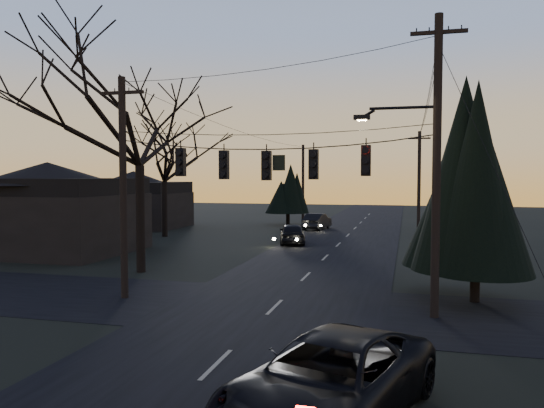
% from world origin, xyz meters
% --- Properties ---
extents(main_road, '(8.00, 120.00, 0.02)m').
position_xyz_m(main_road, '(0.00, 20.00, 0.01)').
color(main_road, black).
rests_on(main_road, ground).
extents(cross_road, '(60.00, 7.00, 0.02)m').
position_xyz_m(cross_road, '(0.00, 10.00, 0.01)').
color(cross_road, black).
rests_on(cross_road, ground).
extents(utility_pole_right, '(5.00, 0.30, 10.00)m').
position_xyz_m(utility_pole_right, '(5.50, 10.00, 0.00)').
color(utility_pole_right, black).
rests_on(utility_pole_right, ground).
extents(utility_pole_left, '(1.80, 0.30, 8.50)m').
position_xyz_m(utility_pole_left, '(-6.00, 10.00, 0.00)').
color(utility_pole_left, black).
rests_on(utility_pole_left, ground).
extents(utility_pole_far_r, '(1.80, 0.30, 8.50)m').
position_xyz_m(utility_pole_far_r, '(5.50, 38.00, 0.00)').
color(utility_pole_far_r, black).
rests_on(utility_pole_far_r, ground).
extents(utility_pole_far_l, '(0.30, 0.30, 8.00)m').
position_xyz_m(utility_pole_far_l, '(-6.00, 46.00, 0.00)').
color(utility_pole_far_l, black).
rests_on(utility_pole_far_l, ground).
extents(span_signal_assembly, '(11.50, 0.44, 1.66)m').
position_xyz_m(span_signal_assembly, '(-0.24, 10.00, 5.18)').
color(span_signal_assembly, black).
rests_on(span_signal_assembly, ground).
extents(bare_tree_left, '(10.09, 10.09, 10.51)m').
position_xyz_m(bare_tree_left, '(-8.13, 15.25, 7.35)').
color(bare_tree_left, black).
rests_on(bare_tree_left, ground).
extents(evergreen_right, '(3.92, 3.92, 7.82)m').
position_xyz_m(evergreen_right, '(7.08, 12.68, 4.50)').
color(evergreen_right, black).
rests_on(evergreen_right, ground).
extents(bare_tree_dist, '(7.45, 7.45, 8.65)m').
position_xyz_m(bare_tree_dist, '(-13.84, 29.71, 6.04)').
color(bare_tree_dist, black).
rests_on(bare_tree_dist, ground).
extents(evergreen_dist, '(3.71, 3.71, 5.48)m').
position_xyz_m(evergreen_dist, '(-6.58, 41.45, 3.33)').
color(evergreen_dist, black).
rests_on(evergreen_dist, ground).
extents(house_left_near, '(10.00, 8.00, 5.60)m').
position_xyz_m(house_left_near, '(-17.00, 20.00, 2.80)').
color(house_left_near, black).
rests_on(house_left_near, ground).
extents(house_left_far, '(9.00, 7.00, 5.20)m').
position_xyz_m(house_left_far, '(-20.00, 36.00, 2.60)').
color(house_left_far, black).
rests_on(house_left_far, ground).
extents(suv_near, '(4.34, 6.34, 1.61)m').
position_xyz_m(suv_near, '(3.20, 1.62, 0.81)').
color(suv_near, black).
rests_on(suv_near, ground).
extents(sedan_oncoming_a, '(2.66, 4.53, 1.45)m').
position_xyz_m(sedan_oncoming_a, '(-3.20, 27.77, 0.72)').
color(sedan_oncoming_a, black).
rests_on(sedan_oncoming_a, ground).
extents(sedan_oncoming_b, '(2.08, 4.44, 1.41)m').
position_xyz_m(sedan_oncoming_b, '(-3.17, 38.13, 0.70)').
color(sedan_oncoming_b, black).
rests_on(sedan_oncoming_b, ground).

